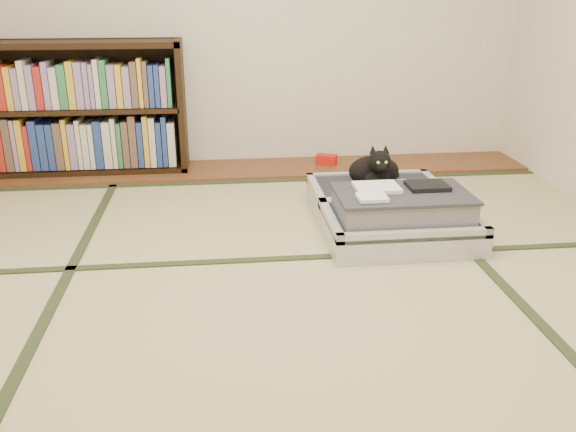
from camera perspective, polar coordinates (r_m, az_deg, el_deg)
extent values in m
plane|color=#CBB387|center=(2.70, -0.23, -7.65)|extent=(4.50, 4.50, 0.00)
cube|color=brown|center=(4.55, -2.96, 4.46)|extent=(4.00, 0.50, 0.02)
cube|color=red|center=(4.62, 3.61, 5.30)|extent=(0.17, 0.14, 0.07)
cube|color=#2D381E|center=(2.78, -21.38, -8.15)|extent=(0.05, 4.50, 0.01)
cube|color=#2D381E|center=(2.96, 19.51, -6.12)|extent=(0.05, 4.50, 0.01)
cube|color=#2D381E|center=(3.05, -1.04, -4.03)|extent=(4.00, 0.05, 0.01)
cube|color=#2D381E|center=(4.26, -2.70, 3.26)|extent=(4.00, 0.05, 0.01)
cube|color=black|center=(4.51, -9.89, 10.06)|extent=(0.04, 0.33, 0.94)
cube|color=black|center=(4.70, -18.22, 4.24)|extent=(1.46, 0.33, 0.04)
cube|color=black|center=(4.55, -19.48, 14.92)|extent=(1.46, 0.33, 0.04)
cube|color=black|center=(4.61, -18.83, 9.47)|extent=(1.39, 0.33, 0.03)
cube|color=black|center=(4.76, -18.46, 9.86)|extent=(1.46, 0.02, 0.94)
cube|color=gray|center=(4.63, -18.57, 6.78)|extent=(1.31, 0.23, 0.40)
cube|color=gray|center=(4.56, -19.16, 11.75)|extent=(1.31, 0.23, 0.35)
cube|color=silver|center=(3.27, 10.45, -1.40)|extent=(0.79, 0.52, 0.14)
cube|color=#2B2B32|center=(3.26, 10.49, -0.82)|extent=(0.70, 0.44, 0.10)
cube|color=silver|center=(3.03, 11.81, -1.82)|extent=(0.79, 0.04, 0.05)
cube|color=silver|center=(3.46, 9.42, 1.21)|extent=(0.79, 0.04, 0.05)
cube|color=silver|center=(3.16, 4.06, -0.48)|extent=(0.04, 0.52, 0.05)
cube|color=silver|center=(3.37, 16.60, 0.05)|extent=(0.04, 0.52, 0.05)
cube|color=silver|center=(3.74, 8.22, 1.59)|extent=(0.79, 0.52, 0.14)
cube|color=#2B2B32|center=(3.73, 8.25, 2.11)|extent=(0.70, 0.44, 0.10)
cube|color=silver|center=(3.50, 9.24, 1.44)|extent=(0.79, 0.04, 0.05)
cube|color=silver|center=(3.94, 7.42, 3.74)|extent=(0.79, 0.04, 0.05)
cube|color=silver|center=(3.64, 2.60, 2.48)|extent=(0.04, 0.52, 0.05)
cube|color=silver|center=(3.83, 13.68, 2.80)|extent=(0.04, 0.52, 0.05)
cylinder|color=black|center=(3.48, 9.34, 1.41)|extent=(0.71, 0.03, 0.03)
cube|color=gray|center=(3.22, 10.60, 0.75)|extent=(0.67, 0.41, 0.14)
cube|color=#333239|center=(3.20, 10.69, 2.07)|extent=(0.69, 0.43, 0.02)
cube|color=white|center=(3.21, 8.30, 2.66)|extent=(0.23, 0.19, 0.02)
cube|color=black|center=(3.28, 12.91, 2.79)|extent=(0.21, 0.17, 0.02)
cube|color=white|center=(3.05, 7.88, 1.71)|extent=(0.15, 0.13, 0.02)
cube|color=white|center=(2.99, 7.56, -3.29)|extent=(0.06, 0.01, 0.04)
cube|color=white|center=(3.02, 9.87, -3.39)|extent=(0.05, 0.01, 0.04)
cube|color=orange|center=(3.14, 16.34, -2.77)|extent=(0.05, 0.01, 0.04)
cube|color=#197F33|center=(3.10, 15.12, -2.50)|extent=(0.04, 0.01, 0.03)
ellipsoid|color=black|center=(3.69, 8.03, 4.19)|extent=(0.30, 0.20, 0.19)
ellipsoid|color=black|center=(3.61, 8.35, 3.47)|extent=(0.15, 0.11, 0.11)
ellipsoid|color=black|center=(3.55, 8.57, 5.10)|extent=(0.13, 0.12, 0.12)
sphere|color=black|center=(3.51, 8.77, 4.54)|extent=(0.06, 0.06, 0.06)
cone|color=black|center=(3.55, 7.95, 6.16)|extent=(0.05, 0.06, 0.06)
cone|color=black|center=(3.56, 9.13, 6.17)|extent=(0.05, 0.06, 0.06)
sphere|color=#A5BF33|center=(3.49, 8.44, 4.96)|extent=(0.02, 0.02, 0.02)
sphere|color=#A5BF33|center=(3.50, 9.17, 4.97)|extent=(0.02, 0.02, 0.02)
cylinder|color=black|center=(3.82, 9.16, 3.65)|extent=(0.19, 0.11, 0.03)
torus|color=white|center=(3.77, 10.60, 3.01)|extent=(0.11, 0.11, 0.01)
torus|color=white|center=(3.76, 10.71, 3.17)|extent=(0.09, 0.09, 0.01)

